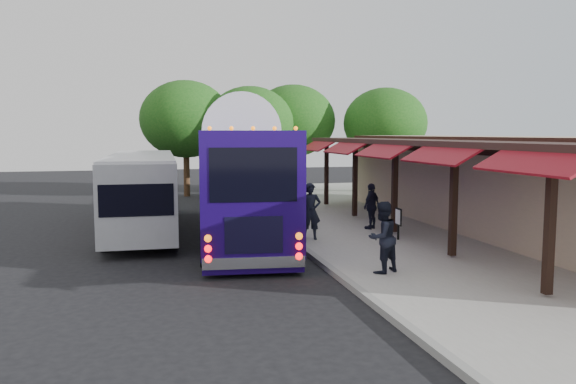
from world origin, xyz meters
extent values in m
plane|color=black|center=(0.00, 0.00, 0.00)|extent=(90.00, 90.00, 0.00)
cube|color=#9E9B93|center=(5.00, 4.00, 0.07)|extent=(10.00, 40.00, 0.15)
cube|color=gray|center=(0.05, 4.00, 0.07)|extent=(0.20, 40.00, 0.16)
cube|color=tan|center=(8.50, 4.00, 1.80)|extent=(5.00, 20.00, 3.60)
cube|color=black|center=(5.98, 4.00, 3.30)|extent=(0.06, 20.00, 0.60)
cube|color=#331E19|center=(4.90, 4.00, 3.40)|extent=(2.60, 20.00, 0.18)
cube|color=black|center=(3.78, -4.00, 1.80)|extent=(0.18, 0.18, 3.16)
cube|color=maroon|center=(3.35, -4.00, 3.15)|extent=(1.00, 3.20, 0.57)
cube|color=black|center=(3.78, 0.00, 1.80)|extent=(0.18, 0.18, 3.16)
cube|color=maroon|center=(3.35, 0.00, 3.15)|extent=(1.00, 3.20, 0.57)
cube|color=black|center=(3.78, 4.00, 1.80)|extent=(0.18, 0.18, 3.16)
cube|color=maroon|center=(3.35, 4.00, 3.15)|extent=(1.00, 3.20, 0.57)
cube|color=black|center=(3.78, 8.00, 1.80)|extent=(0.18, 0.18, 3.16)
cube|color=maroon|center=(3.35, 8.00, 3.15)|extent=(1.00, 3.20, 0.57)
cube|color=black|center=(3.78, 12.00, 1.80)|extent=(0.18, 0.18, 3.16)
cube|color=maroon|center=(3.35, 12.00, 3.15)|extent=(1.00, 3.20, 0.57)
sphere|color=#1A648F|center=(4.20, -2.00, 2.88)|extent=(0.26, 0.26, 0.26)
sphere|color=#1A648F|center=(4.20, 3.00, 2.88)|extent=(0.26, 0.26, 0.26)
sphere|color=#1A648F|center=(4.20, 8.00, 2.88)|extent=(0.26, 0.26, 0.26)
cube|color=#1C075A|center=(-1.45, 5.79, 2.13)|extent=(3.93, 12.84, 3.32)
cube|color=#1C075A|center=(-1.45, 5.79, 0.32)|extent=(3.86, 12.70, 0.37)
ellipsoid|color=white|center=(-1.45, 5.79, 3.77)|extent=(3.90, 12.58, 0.59)
cube|color=black|center=(-1.45, -0.53, 2.68)|extent=(2.19, 0.25, 1.37)
cube|color=silver|center=(-1.45, -0.46, 0.44)|extent=(2.64, 0.45, 0.29)
sphere|color=#FF0C0C|center=(-2.60, -0.55, 0.72)|extent=(0.19, 0.19, 0.19)
sphere|color=#FF0C0C|center=(-0.30, -0.55, 0.72)|extent=(0.19, 0.19, 0.19)
cylinder|color=black|center=(-2.67, 0.99, 0.55)|extent=(0.42, 1.12, 1.09)
cylinder|color=black|center=(-0.23, 0.99, 0.55)|extent=(0.42, 1.12, 1.09)
cylinder|color=black|center=(-2.67, 9.83, 0.55)|extent=(0.42, 1.12, 1.09)
cylinder|color=black|center=(-0.23, 9.83, 0.55)|extent=(0.42, 1.12, 1.09)
cube|color=#979AA0|center=(-4.92, 7.80, 1.58)|extent=(2.52, 10.87, 2.50)
cube|color=black|center=(-6.11, 7.80, 1.79)|extent=(0.17, 9.21, 0.94)
cube|color=black|center=(-3.74, 7.80, 1.79)|extent=(0.17, 9.21, 0.94)
cube|color=silver|center=(-4.92, 7.80, 2.86)|extent=(2.47, 10.65, 0.09)
cylinder|color=black|center=(-6.01, 4.00, 0.45)|extent=(0.28, 0.91, 0.90)
cylinder|color=black|center=(-3.84, 4.00, 0.45)|extent=(0.28, 0.91, 0.90)
cylinder|color=black|center=(-6.01, 11.05, 0.45)|extent=(0.28, 0.91, 0.90)
cylinder|color=black|center=(-3.84, 11.05, 0.45)|extent=(0.28, 0.91, 0.90)
imported|color=black|center=(0.60, 3.68, 1.11)|extent=(0.75, 0.54, 1.91)
imported|color=black|center=(1.14, -1.12, 1.07)|extent=(1.11, 1.01, 1.84)
imported|color=black|center=(3.40, 5.18, 1.01)|extent=(1.05, 0.95, 1.71)
imported|color=black|center=(1.34, 11.19, 1.14)|extent=(1.40, 0.99, 1.98)
cube|color=black|center=(3.46, 2.94, 0.68)|extent=(0.06, 0.06, 1.07)
cube|color=black|center=(3.46, 2.94, 0.93)|extent=(0.07, 0.49, 0.58)
cube|color=white|center=(3.43, 2.94, 0.93)|extent=(0.03, 0.41, 0.49)
cylinder|color=#382314|center=(0.98, 17.74, 1.45)|extent=(0.36, 0.36, 2.90)
ellipsoid|color=#174D13|center=(0.98, 17.74, 4.28)|extent=(5.01, 5.01, 4.26)
cylinder|color=#382314|center=(4.04, 19.77, 1.52)|extent=(0.36, 0.36, 3.04)
ellipsoid|color=#174D13|center=(4.04, 19.77, 4.49)|extent=(5.25, 5.25, 4.46)
cylinder|color=#382314|center=(9.27, 17.65, 1.46)|extent=(0.36, 0.36, 2.93)
ellipsoid|color=#174D13|center=(9.27, 17.65, 4.32)|extent=(5.06, 5.06, 4.30)
cylinder|color=#382314|center=(-2.58, 19.24, 1.54)|extent=(0.36, 0.36, 3.08)
ellipsoid|color=#174D13|center=(-2.58, 19.24, 4.54)|extent=(5.31, 5.31, 4.51)
camera|label=1|loc=(-4.53, -14.29, 3.72)|focal=35.00mm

